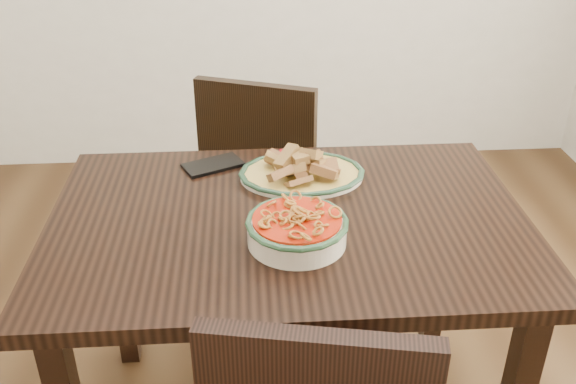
{
  "coord_description": "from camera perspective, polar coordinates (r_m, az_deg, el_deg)",
  "views": [
    {
      "loc": [
        -0.07,
        -1.53,
        1.6
      ],
      "look_at": [
        0.02,
        -0.12,
        0.81
      ],
      "focal_mm": 40.0,
      "sensor_mm": 36.0,
      "label": 1
    }
  ],
  "objects": [
    {
      "name": "dining_table",
      "position": [
        1.68,
        0.05,
        -5.01
      ],
      "size": [
        1.22,
        0.81,
        0.75
      ],
      "color": "black",
      "rests_on": "ground"
    },
    {
      "name": "chair_far",
      "position": [
        2.37,
        -1.88,
        1.53
      ],
      "size": [
        0.54,
        0.54,
        0.89
      ],
      "rotation": [
        0.0,
        0.0,
        2.77
      ],
      "color": "black",
      "rests_on": "ground"
    },
    {
      "name": "fish_plate",
      "position": [
        1.79,
        1.24,
        2.54
      ],
      "size": [
        0.35,
        0.27,
        0.11
      ],
      "color": "beige",
      "rests_on": "dining_table"
    },
    {
      "name": "noodle_bowl",
      "position": [
        1.51,
        0.8,
        -3.09
      ],
      "size": [
        0.24,
        0.24,
        0.08
      ],
      "color": "beige",
      "rests_on": "dining_table"
    },
    {
      "name": "smartphone",
      "position": [
        1.89,
        -6.68,
        2.4
      ],
      "size": [
        0.19,
        0.15,
        0.01
      ],
      "primitive_type": "cube",
      "rotation": [
        0.0,
        0.0,
        0.45
      ],
      "color": "black",
      "rests_on": "dining_table"
    },
    {
      "name": "napkin",
      "position": [
        1.89,
        0.83,
        2.77
      ],
      "size": [
        0.16,
        0.15,
        0.01
      ],
      "primitive_type": "cube",
      "rotation": [
        0.0,
        0.0,
        -0.31
      ],
      "color": "maroon",
      "rests_on": "dining_table"
    }
  ]
}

